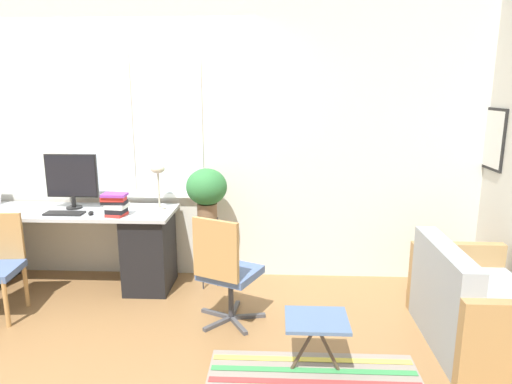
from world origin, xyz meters
The scene contains 14 objects.
ground_plane centered at (0.00, 0.00, 0.00)m, with size 14.00×14.00×0.00m, color olive.
wall_back_with_window centered at (0.00, 0.68, 1.35)m, with size 9.00×0.12×2.70m.
desk centered at (-0.56, 0.30, 0.41)m, with size 2.11×0.60×0.75m.
monitor centered at (-0.46, 0.37, 1.04)m, with size 0.49×0.15×0.51m.
keyboard centered at (-0.45, 0.16, 0.76)m, with size 0.35×0.13×0.02m.
mouse centered at (-0.21, 0.15, 0.77)m, with size 0.04×0.07×0.04m.
desk_lamp centered at (0.35, 0.40, 1.08)m, with size 0.13×0.13×0.42m.
book_stack centered at (0.03, 0.14, 0.86)m, with size 0.22×0.21×0.20m.
office_chair_swivel centered at (1.06, -0.36, 0.46)m, with size 0.56×0.58×0.91m.
couch_loveseat centered at (2.94, -0.57, 0.27)m, with size 0.76×1.16×0.76m.
plant_stand centered at (0.81, 0.35, 0.56)m, with size 0.20×0.20×0.68m.
potted_plant centered at (0.81, 0.35, 0.96)m, with size 0.38×0.38×0.47m.
floor_rug_striped centered at (1.71, -1.10, 0.00)m, with size 1.41×0.69×0.01m.
folding_stool centered at (1.73, -0.95, 0.35)m, with size 0.41×0.35×0.39m.
Camera 1 is at (1.46, -3.71, 1.86)m, focal length 32.00 mm.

